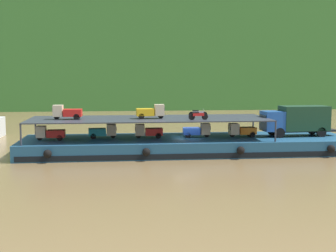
{
  "coord_description": "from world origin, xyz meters",
  "views": [
    {
      "loc": [
        -6.76,
        -45.39,
        7.82
      ],
      "look_at": [
        -1.92,
        0.0,
        2.7
      ],
      "focal_mm": 49.39,
      "sensor_mm": 36.0,
      "label": 1
    }
  ],
  "objects_px": {
    "cargo_barge": "(187,145)",
    "mini_truck_upper_stern": "(67,112)",
    "motorcycle_upper_port": "(198,115)",
    "mini_truck_lower_fore": "(197,130)",
    "mini_truck_lower_bow": "(242,130)",
    "covered_lorry": "(297,120)",
    "mini_truck_upper_mid": "(151,112)",
    "mini_truck_lower_aft": "(103,131)",
    "motorcycle_upper_centre": "(198,113)",
    "mini_truck_lower_mid": "(148,131)",
    "mini_truck_lower_stern": "(50,133)"
  },
  "relations": [
    {
      "from": "covered_lorry",
      "to": "motorcycle_upper_port",
      "type": "relative_size",
      "value": 4.18
    },
    {
      "from": "cargo_barge",
      "to": "mini_truck_lower_aft",
      "type": "height_order",
      "value": "mini_truck_lower_aft"
    },
    {
      "from": "mini_truck_lower_stern",
      "to": "mini_truck_upper_mid",
      "type": "xyz_separation_m",
      "value": [
        9.75,
        -0.04,
        2.0
      ]
    },
    {
      "from": "covered_lorry",
      "to": "mini_truck_lower_bow",
      "type": "xyz_separation_m",
      "value": [
        -5.76,
        -0.01,
        -1.0
      ]
    },
    {
      "from": "covered_lorry",
      "to": "mini_truck_upper_mid",
      "type": "xyz_separation_m",
      "value": [
        -15.02,
        -0.36,
        1.0
      ]
    },
    {
      "from": "mini_truck_lower_bow",
      "to": "mini_truck_lower_mid",
      "type": "bearing_deg",
      "value": 178.94
    },
    {
      "from": "mini_truck_lower_fore",
      "to": "mini_truck_upper_stern",
      "type": "bearing_deg",
      "value": -177.62
    },
    {
      "from": "covered_lorry",
      "to": "mini_truck_lower_stern",
      "type": "height_order",
      "value": "covered_lorry"
    },
    {
      "from": "mini_truck_lower_stern",
      "to": "mini_truck_upper_stern",
      "type": "height_order",
      "value": "mini_truck_upper_stern"
    },
    {
      "from": "mini_truck_lower_stern",
      "to": "motorcycle_upper_centre",
      "type": "bearing_deg",
      "value": 1.21
    },
    {
      "from": "motorcycle_upper_centre",
      "to": "mini_truck_upper_mid",
      "type": "bearing_deg",
      "value": -175.84
    },
    {
      "from": "mini_truck_lower_stern",
      "to": "mini_truck_lower_fore",
      "type": "relative_size",
      "value": 0.99
    },
    {
      "from": "cargo_barge",
      "to": "covered_lorry",
      "type": "distance_m",
      "value": 11.62
    },
    {
      "from": "cargo_barge",
      "to": "motorcycle_upper_port",
      "type": "relative_size",
      "value": 17.22
    },
    {
      "from": "mini_truck_lower_aft",
      "to": "motorcycle_upper_centre",
      "type": "height_order",
      "value": "motorcycle_upper_centre"
    },
    {
      "from": "covered_lorry",
      "to": "mini_truck_upper_mid",
      "type": "height_order",
      "value": "mini_truck_upper_mid"
    },
    {
      "from": "mini_truck_upper_mid",
      "to": "mini_truck_lower_aft",
      "type": "bearing_deg",
      "value": 169.25
    },
    {
      "from": "mini_truck_upper_stern",
      "to": "motorcycle_upper_centre",
      "type": "distance_m",
      "value": 12.84
    },
    {
      "from": "motorcycle_upper_port",
      "to": "mini_truck_lower_fore",
      "type": "bearing_deg",
      "value": 82.3
    },
    {
      "from": "cargo_barge",
      "to": "mini_truck_lower_bow",
      "type": "relative_size",
      "value": 11.75
    },
    {
      "from": "mini_truck_lower_fore",
      "to": "mini_truck_lower_bow",
      "type": "xyz_separation_m",
      "value": [
        4.54,
        -0.26,
        0.0
      ]
    },
    {
      "from": "mini_truck_upper_stern",
      "to": "motorcycle_upper_port",
      "type": "xyz_separation_m",
      "value": [
        12.48,
        -1.97,
        -0.26
      ]
    },
    {
      "from": "mini_truck_lower_stern",
      "to": "motorcycle_upper_port",
      "type": "distance_m",
      "value": 14.36
    },
    {
      "from": "mini_truck_lower_fore",
      "to": "mini_truck_lower_bow",
      "type": "distance_m",
      "value": 4.55
    },
    {
      "from": "mini_truck_lower_bow",
      "to": "motorcycle_upper_centre",
      "type": "height_order",
      "value": "motorcycle_upper_centre"
    },
    {
      "from": "mini_truck_lower_bow",
      "to": "cargo_barge",
      "type": "bearing_deg",
      "value": -179.66
    },
    {
      "from": "cargo_barge",
      "to": "mini_truck_upper_stern",
      "type": "distance_m",
      "value": 12.25
    },
    {
      "from": "cargo_barge",
      "to": "mini_truck_upper_stern",
      "type": "relative_size",
      "value": 11.76
    },
    {
      "from": "mini_truck_lower_bow",
      "to": "mini_truck_upper_stern",
      "type": "bearing_deg",
      "value": -179.09
    },
    {
      "from": "cargo_barge",
      "to": "mini_truck_lower_mid",
      "type": "relative_size",
      "value": 11.9
    },
    {
      "from": "mini_truck_lower_mid",
      "to": "mini_truck_upper_mid",
      "type": "height_order",
      "value": "mini_truck_upper_mid"
    },
    {
      "from": "mini_truck_lower_fore",
      "to": "mini_truck_upper_stern",
      "type": "distance_m",
      "value": 12.99
    },
    {
      "from": "mini_truck_lower_mid",
      "to": "mini_truck_lower_bow",
      "type": "distance_m",
      "value": 9.49
    },
    {
      "from": "mini_truck_lower_mid",
      "to": "mini_truck_lower_fore",
      "type": "distance_m",
      "value": 4.94
    },
    {
      "from": "mini_truck_lower_mid",
      "to": "mini_truck_lower_stern",
      "type": "bearing_deg",
      "value": -177.07
    },
    {
      "from": "mini_truck_upper_mid",
      "to": "motorcycle_upper_centre",
      "type": "height_order",
      "value": "mini_truck_upper_mid"
    },
    {
      "from": "mini_truck_lower_stern",
      "to": "motorcycle_upper_port",
      "type": "height_order",
      "value": "motorcycle_upper_port"
    },
    {
      "from": "mini_truck_lower_aft",
      "to": "motorcycle_upper_centre",
      "type": "xyz_separation_m",
      "value": [
        9.45,
        -0.55,
        1.74
      ]
    },
    {
      "from": "cargo_barge",
      "to": "motorcycle_upper_port",
      "type": "bearing_deg",
      "value": -71.9
    },
    {
      "from": "cargo_barge",
      "to": "motorcycle_upper_centre",
      "type": "distance_m",
      "value": 3.36
    },
    {
      "from": "mini_truck_lower_stern",
      "to": "mini_truck_upper_mid",
      "type": "relative_size",
      "value": 0.99
    },
    {
      "from": "mini_truck_lower_stern",
      "to": "motorcycle_upper_centre",
      "type": "relative_size",
      "value": 1.45
    },
    {
      "from": "mini_truck_lower_aft",
      "to": "mini_truck_lower_fore",
      "type": "height_order",
      "value": "same"
    },
    {
      "from": "mini_truck_lower_bow",
      "to": "mini_truck_upper_stern",
      "type": "relative_size",
      "value": 1.0
    },
    {
      "from": "motorcycle_upper_port",
      "to": "mini_truck_lower_bow",
      "type": "bearing_deg",
      "value": 24.7
    },
    {
      "from": "mini_truck_lower_bow",
      "to": "mini_truck_lower_aft",
      "type": "bearing_deg",
      "value": 177.76
    },
    {
      "from": "mini_truck_lower_stern",
      "to": "mini_truck_lower_bow",
      "type": "relative_size",
      "value": 0.99
    },
    {
      "from": "cargo_barge",
      "to": "mini_truck_lower_aft",
      "type": "distance_m",
      "value": 8.52
    },
    {
      "from": "cargo_barge",
      "to": "motorcycle_upper_centre",
      "type": "height_order",
      "value": "motorcycle_upper_centre"
    },
    {
      "from": "mini_truck_lower_aft",
      "to": "mini_truck_upper_mid",
      "type": "relative_size",
      "value": 1.01
    }
  ]
}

